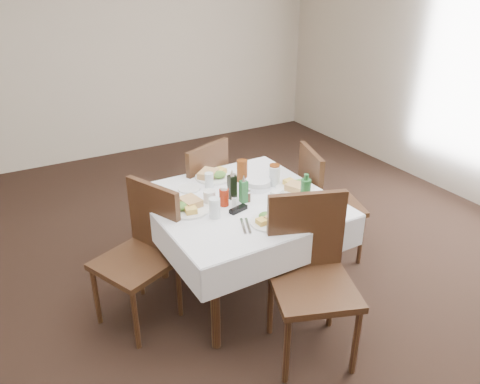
{
  "coord_description": "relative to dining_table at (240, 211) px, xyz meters",
  "views": [
    {
      "loc": [
        -1.24,
        -2.29,
        2.23
      ],
      "look_at": [
        0.2,
        0.26,
        0.8
      ],
      "focal_mm": 35.0,
      "sensor_mm": 36.0,
      "label": 1
    }
  ],
  "objects": [
    {
      "name": "side_plate_a",
      "position": [
        -0.24,
        0.33,
        0.09
      ],
      "size": [
        0.16,
        0.16,
        0.01
      ],
      "color": "white",
      "rests_on": "dining_table"
    },
    {
      "name": "meal_south",
      "position": [
        0.01,
        -0.37,
        0.11
      ],
      "size": [
        0.25,
        0.25,
        0.05
      ],
      "color": "white",
      "rests_on": "dining_table"
    },
    {
      "name": "side_plate_b",
      "position": [
        0.23,
        -0.26,
        0.09
      ],
      "size": [
        0.14,
        0.14,
        0.01
      ],
      "color": "white",
      "rests_on": "dining_table"
    },
    {
      "name": "ground_plane",
      "position": [
        -0.18,
        -0.22,
        -0.67
      ],
      "size": [
        7.0,
        7.0,
        0.0
      ],
      "primitive_type": "plane",
      "color": "black"
    },
    {
      "name": "chair_north",
      "position": [
        -0.0,
        0.7,
        -0.12
      ],
      "size": [
        0.6,
        0.6,
        0.97
      ],
      "color": "#331911",
      "rests_on": "ground"
    },
    {
      "name": "dining_table",
      "position": [
        0.0,
        0.0,
        0.0
      ],
      "size": [
        1.23,
        1.23,
        0.76
      ],
      "color": "#331911",
      "rests_on": "ground"
    },
    {
      "name": "ketchup_bottle",
      "position": [
        -0.13,
        -0.02,
        0.15
      ],
      "size": [
        0.06,
        0.06,
        0.14
      ],
      "color": "maroon",
      "rests_on": "dining_table"
    },
    {
      "name": "sugar_caddy",
      "position": [
        0.25,
        -0.09,
        0.11
      ],
      "size": [
        0.11,
        0.09,
        0.05
      ],
      "color": "white",
      "rests_on": "dining_table"
    },
    {
      "name": "coffee_mug",
      "position": [
        -0.21,
        0.05,
        0.13
      ],
      "size": [
        0.13,
        0.14,
        0.1
      ],
      "color": "white",
      "rests_on": "dining_table"
    },
    {
      "name": "iced_tea_a",
      "position": [
        0.17,
        0.26,
        0.17
      ],
      "size": [
        0.08,
        0.08,
        0.17
      ],
      "color": "#6E320F",
      "rests_on": "dining_table"
    },
    {
      "name": "cutlery_n",
      "position": [
        0.17,
        0.37,
        0.09
      ],
      "size": [
        0.06,
        0.17,
        0.01
      ],
      "color": "silver",
      "rests_on": "dining_table"
    },
    {
      "name": "water_w",
      "position": [
        -0.26,
        -0.13,
        0.15
      ],
      "size": [
        0.07,
        0.07,
        0.13
      ],
      "color": "silver",
      "rests_on": "dining_table"
    },
    {
      "name": "water_s",
      "position": [
        0.12,
        -0.31,
        0.16
      ],
      "size": [
        0.07,
        0.07,
        0.14
      ],
      "color": "silver",
      "rests_on": "dining_table"
    },
    {
      "name": "cutlery_w",
      "position": [
        -0.35,
        0.19,
        0.09
      ],
      "size": [
        0.16,
        0.1,
        0.01
      ],
      "color": "silver",
      "rests_on": "dining_table"
    },
    {
      "name": "chair_east",
      "position": [
        0.81,
        0.09,
        -0.13
      ],
      "size": [
        0.56,
        0.56,
        0.95
      ],
      "color": "#331911",
      "rests_on": "ground"
    },
    {
      "name": "chair_west",
      "position": [
        -0.68,
        0.09,
        -0.13
      ],
      "size": [
        0.6,
        0.6,
        0.96
      ],
      "color": "#331911",
      "rests_on": "ground"
    },
    {
      "name": "room_shell",
      "position": [
        -0.18,
        -0.22,
        1.04
      ],
      "size": [
        6.04,
        7.04,
        2.8
      ],
      "color": "#BFB09A",
      "rests_on": "ground"
    },
    {
      "name": "meal_north",
      "position": [
        0.01,
        0.42,
        0.11
      ],
      "size": [
        0.29,
        0.29,
        0.06
      ],
      "color": "white",
      "rests_on": "dining_table"
    },
    {
      "name": "water_e",
      "position": [
        0.34,
        0.09,
        0.16
      ],
      "size": [
        0.08,
        0.08,
        0.14
      ],
      "color": "silver",
      "rests_on": "dining_table"
    },
    {
      "name": "iced_tea_b",
      "position": [
        0.35,
        0.1,
        0.17
      ],
      "size": [
        0.08,
        0.08,
        0.16
      ],
      "color": "#6E320F",
      "rests_on": "dining_table"
    },
    {
      "name": "chair_south",
      "position": [
        0.1,
        -0.68,
        -0.09
      ],
      "size": [
        0.62,
        0.62,
        1.02
      ],
      "color": "#331911",
      "rests_on": "ground"
    },
    {
      "name": "cutlery_s",
      "position": [
        -0.15,
        -0.34,
        0.09
      ],
      "size": [
        0.12,
        0.2,
        0.01
      ],
      "color": "silver",
      "rests_on": "dining_table"
    },
    {
      "name": "meal_west",
      "position": [
        -0.37,
        0.04,
        0.11
      ],
      "size": [
        0.28,
        0.28,
        0.06
      ],
      "color": "white",
      "rests_on": "dining_table"
    },
    {
      "name": "oil_cruet_green",
      "position": [
        0.01,
        -0.04,
        0.17
      ],
      "size": [
        0.05,
        0.05,
        0.2
      ],
      "color": "#23602D",
      "rests_on": "dining_table"
    },
    {
      "name": "oil_cruet_dark",
      "position": [
        -0.04,
        0.05,
        0.18
      ],
      "size": [
        0.05,
        0.05,
        0.22
      ],
      "color": "black",
      "rests_on": "dining_table"
    },
    {
      "name": "water_n",
      "position": [
        -0.1,
        0.28,
        0.15
      ],
      "size": [
        0.06,
        0.06,
        0.12
      ],
      "color": "silver",
      "rests_on": "dining_table"
    },
    {
      "name": "salt_shaker",
      "position": [
        -0.09,
        -0.08,
        0.13
      ],
      "size": [
        0.04,
        0.04,
        0.08
      ],
      "color": "white",
      "rests_on": "dining_table"
    },
    {
      "name": "meal_east",
      "position": [
        0.43,
        -0.06,
        0.11
      ],
      "size": [
        0.28,
        0.28,
        0.06
      ],
      "color": "white",
      "rests_on": "dining_table"
    },
    {
      "name": "bread_basket",
      "position": [
        0.21,
        0.1,
        0.12
      ],
      "size": [
        0.2,
        0.2,
        0.07
      ],
      "color": "silver",
      "rests_on": "dining_table"
    },
    {
      "name": "green_bottle",
      "position": [
        0.31,
        -0.33,
        0.2
      ],
      "size": [
        0.07,
        0.07,
        0.25
      ],
      "color": "#23602D",
      "rests_on": "dining_table"
    },
    {
      "name": "cutlery_e",
      "position": [
        0.42,
        -0.11,
        0.09
      ],
      "size": [
        0.18,
        0.08,
        0.01
      ],
      "color": "silver",
      "rests_on": "dining_table"
    },
    {
      "name": "sunglasses",
      "position": [
        -0.09,
        -0.14,
        0.1
      ],
      "size": [
        0.14,
        0.08,
        0.03
      ],
      "color": "black",
      "rests_on": "dining_table"
    },
    {
      "name": "pepper_shaker",
      "position": [
        0.04,
        -0.05,
        0.13
      ],
      "size": [
        0.03,
        0.03,
        0.08
      ],
      "color": "#452C1E",
      "rests_on": "dining_table"
    }
  ]
}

